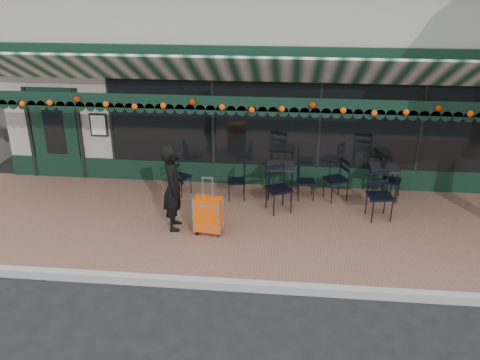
# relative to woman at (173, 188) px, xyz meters

# --- Properties ---
(ground) EXTENTS (80.00, 80.00, 0.00)m
(ground) POSITION_rel_woman_xyz_m (1.43, -1.66, -0.99)
(ground) COLOR black
(ground) RESTS_ON ground
(sidewalk) EXTENTS (18.00, 4.00, 0.15)m
(sidewalk) POSITION_rel_woman_xyz_m (1.43, 0.34, -0.92)
(sidewalk) COLOR brown
(sidewalk) RESTS_ON ground
(curb) EXTENTS (18.00, 0.16, 0.15)m
(curb) POSITION_rel_woman_xyz_m (1.43, -1.74, -0.92)
(curb) COLOR #9E9E99
(curb) RESTS_ON ground
(restaurant_building) EXTENTS (12.00, 9.60, 4.50)m
(restaurant_building) POSITION_rel_woman_xyz_m (1.43, 6.18, 1.28)
(restaurant_building) COLOR gray
(restaurant_building) RESTS_ON ground
(woman) EXTENTS (0.50, 0.67, 1.69)m
(woman) POSITION_rel_woman_xyz_m (0.00, 0.00, 0.00)
(woman) COLOR black
(woman) RESTS_ON sidewalk
(suitcase) EXTENTS (0.54, 0.35, 1.16)m
(suitcase) POSITION_rel_woman_xyz_m (0.70, -0.17, -0.46)
(suitcase) COLOR #E34A07
(suitcase) RESTS_ON sidewalk
(cafe_table_a) EXTENTS (0.61, 0.61, 0.75)m
(cafe_table_a) POSITION_rel_woman_xyz_m (4.26, 1.82, -0.17)
(cafe_table_a) COLOR black
(cafe_table_a) RESTS_ON sidewalk
(cafe_table_b) EXTENTS (0.60, 0.60, 0.74)m
(cafe_table_b) POSITION_rel_woman_xyz_m (2.01, 1.69, -0.18)
(cafe_table_b) COLOR black
(cafe_table_b) RESTS_ON sidewalk
(chair_a_left) EXTENTS (0.61, 0.61, 0.92)m
(chair_a_left) POSITION_rel_woman_xyz_m (3.23, 1.66, -0.39)
(chair_a_left) COLOR black
(chair_a_left) RESTS_ON sidewalk
(chair_a_right) EXTENTS (0.51, 0.51, 0.83)m
(chair_a_right) POSITION_rel_woman_xyz_m (4.44, 1.82, -0.43)
(chair_a_right) COLOR black
(chair_a_right) RESTS_ON sidewalk
(chair_a_front) EXTENTS (0.56, 0.56, 0.96)m
(chair_a_front) POSITION_rel_woman_xyz_m (4.04, 0.82, -0.37)
(chair_a_front) COLOR black
(chair_a_front) RESTS_ON sidewalk
(chair_b_left) EXTENTS (0.45, 0.45, 0.81)m
(chair_b_left) POSITION_rel_woman_xyz_m (1.06, 1.48, -0.44)
(chair_b_left) COLOR black
(chair_b_left) RESTS_ON sidewalk
(chair_b_right) EXTENTS (0.42, 0.42, 0.79)m
(chair_b_right) POSITION_rel_woman_xyz_m (2.57, 1.63, -0.45)
(chair_b_right) COLOR black
(chair_b_right) RESTS_ON sidewalk
(chair_b_front) EXTENTS (0.65, 0.65, 0.97)m
(chair_b_front) POSITION_rel_woman_xyz_m (2.00, 0.95, -0.36)
(chair_b_front) COLOR black
(chair_b_front) RESTS_ON sidewalk
(chair_solo) EXTENTS (0.54, 0.54, 0.81)m
(chair_solo) POSITION_rel_woman_xyz_m (-0.22, 1.58, -0.44)
(chair_solo) COLOR black
(chair_solo) RESTS_ON sidewalk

